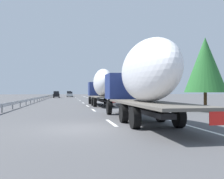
# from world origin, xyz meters

# --- Properties ---
(ground_plane) EXTENTS (260.00, 260.00, 0.00)m
(ground_plane) POSITION_xyz_m (40.00, 0.00, 0.00)
(ground_plane) COLOR #4C4C4F
(lane_stripe_0) EXTENTS (3.20, 0.20, 0.01)m
(lane_stripe_0) POSITION_xyz_m (2.00, -1.80, 0.00)
(lane_stripe_0) COLOR white
(lane_stripe_0) RESTS_ON ground_plane
(lane_stripe_1) EXTENTS (3.20, 0.20, 0.01)m
(lane_stripe_1) POSITION_xyz_m (11.86, -1.80, 0.00)
(lane_stripe_1) COLOR white
(lane_stripe_1) RESTS_ON ground_plane
(lane_stripe_2) EXTENTS (3.20, 0.20, 0.01)m
(lane_stripe_2) POSITION_xyz_m (19.04, -1.80, 0.00)
(lane_stripe_2) COLOR white
(lane_stripe_2) RESTS_ON ground_plane
(lane_stripe_3) EXTENTS (3.20, 0.20, 0.01)m
(lane_stripe_3) POSITION_xyz_m (27.54, -1.80, 0.00)
(lane_stripe_3) COLOR white
(lane_stripe_3) RESTS_ON ground_plane
(lane_stripe_4) EXTENTS (3.20, 0.20, 0.01)m
(lane_stripe_4) POSITION_xyz_m (38.30, -1.80, 0.00)
(lane_stripe_4) COLOR white
(lane_stripe_4) RESTS_ON ground_plane
(lane_stripe_5) EXTENTS (3.20, 0.20, 0.01)m
(lane_stripe_5) POSITION_xyz_m (48.70, -1.80, 0.00)
(lane_stripe_5) COLOR white
(lane_stripe_5) RESTS_ON ground_plane
(lane_stripe_6) EXTENTS (3.20, 0.20, 0.01)m
(lane_stripe_6) POSITION_xyz_m (65.89, -1.80, 0.00)
(lane_stripe_6) COLOR white
(lane_stripe_6) RESTS_ON ground_plane
(lane_stripe_7) EXTENTS (3.20, 0.20, 0.01)m
(lane_stripe_7) POSITION_xyz_m (69.69, -1.80, 0.00)
(lane_stripe_7) COLOR white
(lane_stripe_7) RESTS_ON ground_plane
(lane_stripe_8) EXTENTS (3.20, 0.20, 0.01)m
(lane_stripe_8) POSITION_xyz_m (68.78, -1.80, 0.00)
(lane_stripe_8) COLOR white
(lane_stripe_8) RESTS_ON ground_plane
(lane_stripe_9) EXTENTS (3.20, 0.20, 0.01)m
(lane_stripe_9) POSITION_xyz_m (83.71, -1.80, 0.00)
(lane_stripe_9) COLOR white
(lane_stripe_9) RESTS_ON ground_plane
(edge_line_right) EXTENTS (110.00, 0.20, 0.01)m
(edge_line_right) POSITION_xyz_m (45.00, -5.50, 0.00)
(edge_line_right) COLOR white
(edge_line_right) RESTS_ON ground_plane
(truck_lead) EXTENTS (12.33, 2.55, 4.52)m
(truck_lead) POSITION_xyz_m (19.46, -3.60, 2.55)
(truck_lead) COLOR navy
(truck_lead) RESTS_ON ground_plane
(truck_trailing) EXTENTS (13.90, 2.55, 4.52)m
(truck_trailing) POSITION_xyz_m (2.17, -3.60, 2.56)
(truck_trailing) COLOR navy
(truck_trailing) RESTS_ON ground_plane
(car_white_van) EXTENTS (4.21, 1.82, 1.99)m
(car_white_van) POSITION_xyz_m (83.48, 0.09, 0.98)
(car_white_van) COLOR white
(car_white_van) RESTS_ON ground_plane
(car_black_suv) EXTENTS (4.52, 1.72, 1.93)m
(car_black_suv) POSITION_xyz_m (63.11, 3.83, 0.96)
(car_black_suv) COLOR black
(car_black_suv) RESTS_ON ground_plane
(car_yellow_coupe) EXTENTS (4.19, 1.85, 1.98)m
(car_yellow_coupe) POSITION_xyz_m (93.92, 0.08, 0.98)
(car_yellow_coupe) COLOR gold
(car_yellow_coupe) RESTS_ON ground_plane
(car_silver_hatch) EXTENTS (4.70, 1.91, 1.78)m
(car_silver_hatch) POSITION_xyz_m (75.20, -0.13, 0.91)
(car_silver_hatch) COLOR #ADB2B7
(car_silver_hatch) RESTS_ON ground_plane
(road_sign) EXTENTS (0.10, 0.90, 3.14)m
(road_sign) POSITION_xyz_m (40.63, -6.70, 2.18)
(road_sign) COLOR gray
(road_sign) RESTS_ON ground_plane
(tree_0) EXTENTS (3.65, 3.65, 6.60)m
(tree_0) POSITION_xyz_m (8.58, -11.41, 4.14)
(tree_0) COLOR #472D19
(tree_0) RESTS_ON ground_plane
(tree_1) EXTENTS (2.83, 2.83, 6.09)m
(tree_1) POSITION_xyz_m (76.75, -11.61, 3.84)
(tree_1) COLOR #472D19
(tree_1) RESTS_ON ground_plane
(tree_2) EXTENTS (3.00, 3.00, 5.51)m
(tree_2) POSITION_xyz_m (81.66, -9.72, 3.58)
(tree_2) COLOR #472D19
(tree_2) RESTS_ON ground_plane
(tree_3) EXTENTS (3.31, 3.31, 7.15)m
(tree_3) POSITION_xyz_m (34.47, -13.27, 4.38)
(tree_3) COLOR #472D19
(tree_3) RESTS_ON ground_plane
(guardrail_median) EXTENTS (94.00, 0.10, 0.76)m
(guardrail_median) POSITION_xyz_m (43.00, 6.00, 0.58)
(guardrail_median) COLOR #9EA0A5
(guardrail_median) RESTS_ON ground_plane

